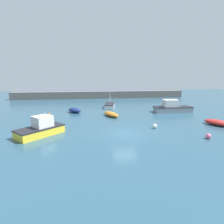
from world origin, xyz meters
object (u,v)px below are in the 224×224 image
Objects in this scene: open_tender_yellow at (75,110)px; mooring_buoy_orange at (49,114)px; mooring_buoy_white at (155,126)px; mooring_buoy_pink at (208,136)px; rowboat_blue_near at (111,114)px; cabin_cruiser_white at (41,128)px; sailboat_twin_hulled at (110,105)px; rowboat_white_midwater at (217,123)px; motorboat_grey_hull at (172,108)px.

open_tender_yellow reaches higher than mooring_buoy_orange.
open_tender_yellow is 14.53m from mooring_buoy_white.
mooring_buoy_pink is at bearing -178.19° from open_tender_yellow.
rowboat_blue_near is 13.71m from mooring_buoy_pink.
cabin_cruiser_white reaches higher than open_tender_yellow.
rowboat_white_midwater is at bearing 49.42° from sailboat_twin_hulled.
rowboat_blue_near is 9.68m from mooring_buoy_orange.
open_tender_yellow is 0.82× the size of rowboat_blue_near.
mooring_buoy_white is (-6.55, -8.69, -0.52)m from motorboat_grey_hull.
motorboat_grey_hull reaches higher than rowboat_blue_near.
open_tender_yellow is at bearing -147.15° from cabin_cruiser_white.
mooring_buoy_white is (-3.84, 4.14, -0.00)m from mooring_buoy_pink.
cabin_cruiser_white is 20.81m from rowboat_white_midwater.
motorboat_grey_hull is 12.60× the size of mooring_buoy_white.
rowboat_blue_near is at bearing 125.90° from mooring_buoy_pink.
rowboat_white_midwater is 8.78× the size of mooring_buoy_orange.
open_tender_yellow is at bearing 175.83° from motorboat_grey_hull.
mooring_buoy_pink is (13.73, -14.79, -0.16)m from open_tender_yellow.
cabin_cruiser_white reaches higher than mooring_buoy_white.
sailboat_twin_hulled is 13.00× the size of mooring_buoy_orange.
mooring_buoy_pink and mooring_buoy_white have the same top height.
motorboat_grey_hull is 1.30× the size of sailboat_twin_hulled.
cabin_cruiser_white is at bearing -83.71° from mooring_buoy_orange.
motorboat_grey_hull is (10.74, 1.72, 0.44)m from rowboat_blue_near.
motorboat_grey_hull is at bearing 78.07° from mooring_buoy_pink.
sailboat_twin_hulled reaches higher than mooring_buoy_orange.
rowboat_blue_near is 0.75× the size of sailboat_twin_hulled.
rowboat_white_midwater is (20.80, 0.69, -0.35)m from cabin_cruiser_white.
rowboat_blue_near reaches higher than mooring_buoy_white.
rowboat_blue_near is 14.15m from rowboat_white_midwater.
cabin_cruiser_white reaches higher than mooring_buoy_pink.
mooring_buoy_orange is at bearing 146.78° from mooring_buoy_white.
sailboat_twin_hulled is at bearing 102.88° from mooring_buoy_white.
sailboat_twin_hulled is (9.25, 15.34, -0.29)m from cabin_cruiser_white.
open_tender_yellow is 0.47× the size of motorboat_grey_hull.
sailboat_twin_hulled is at bearing -169.76° from rowboat_white_midwater.
rowboat_blue_near is (5.69, -3.69, -0.08)m from open_tender_yellow.
sailboat_twin_hulled reaches higher than cabin_cruiser_white.
rowboat_white_midwater reaches higher than mooring_buoy_orange.
rowboat_blue_near is 1.11× the size of rowboat_white_midwater.
motorboat_grey_hull is at bearing 162.35° from cabin_cruiser_white.
mooring_buoy_white is at bearing -117.38° from rowboat_white_midwater.
sailboat_twin_hulled reaches higher than rowboat_blue_near.
motorboat_grey_hull reaches higher than mooring_buoy_orange.
rowboat_blue_near is at bearing -11.83° from mooring_buoy_orange.
mooring_buoy_orange is at bearing -127.21° from cabin_cruiser_white.
sailboat_twin_hulled is 9.68× the size of mooring_buoy_pink.
open_tender_yellow is 0.91× the size of rowboat_white_midwater.
cabin_cruiser_white is 9.46× the size of mooring_buoy_pink.
open_tender_yellow is 4.16m from mooring_buoy_orange.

